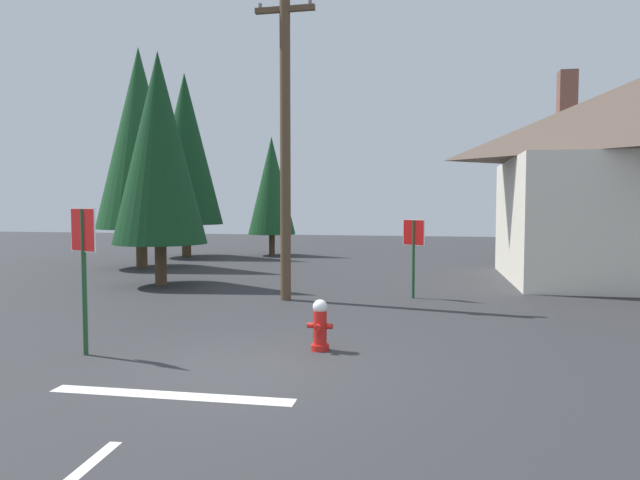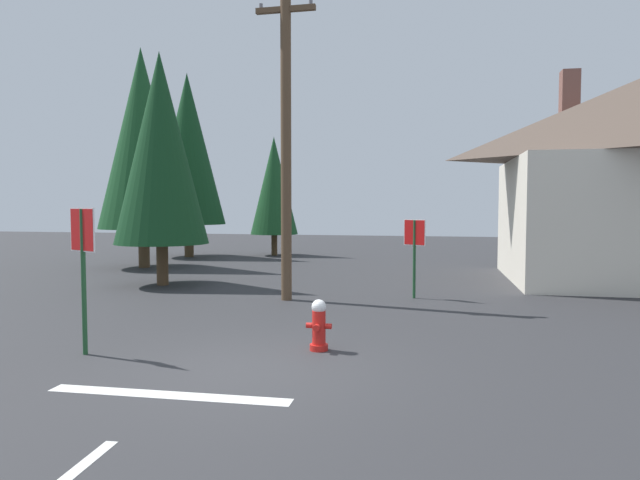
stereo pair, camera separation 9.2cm
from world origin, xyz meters
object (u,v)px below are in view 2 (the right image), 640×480
Objects in this scene: utility_pole at (286,139)px; pine_tree_short_left at (142,139)px; stop_sign_near at (83,250)px; pine_tree_tall_left at (188,149)px; stop_sign_far at (415,242)px; fire_hydrant at (319,325)px; pine_tree_mid_left at (274,186)px; pine_tree_far_center at (161,149)px.

pine_tree_short_left is (-7.91, 6.58, 0.93)m from utility_pole.
stop_sign_near is 0.28× the size of pine_tree_tall_left.
stop_sign_near is 8.83m from stop_sign_far.
pine_tree_mid_left is at bearing 109.33° from fire_hydrant.
pine_tree_far_center is at bearing 157.34° from utility_pole.
pine_tree_far_center is at bearing -91.26° from pine_tree_mid_left.
fire_hydrant is at bearing -46.41° from pine_tree_far_center.
pine_tree_far_center reaches higher than fire_hydrant.
fire_hydrant is at bearing -102.08° from stop_sign_far.
stop_sign_near is 14.57m from pine_tree_short_left.
pine_tree_short_left is at bearing -117.88° from pine_tree_mid_left.
pine_tree_mid_left is at bearing 62.12° from pine_tree_short_left.
utility_pole is at bearing 73.89° from stop_sign_near.
pine_tree_short_left is (-11.23, 5.57, 3.69)m from stop_sign_far.
pine_tree_short_left reaches higher than stop_sign_near.
utility_pole is at bearing 111.75° from fire_hydrant.
pine_tree_mid_left is at bearing 108.38° from utility_pole.
stop_sign_far is 0.36× the size of pine_tree_mid_left.
pine_tree_tall_left is (-8.26, 11.51, 0.99)m from utility_pole.
utility_pole is at bearing -39.75° from pine_tree_short_left.
pine_tree_short_left reaches higher than pine_tree_far_center.
utility_pole is at bearing -162.99° from stop_sign_far.
pine_tree_mid_left is at bearing 97.65° from stop_sign_near.
fire_hydrant is 0.42× the size of stop_sign_far.
stop_sign_near reaches higher than stop_sign_far.
pine_tree_mid_left is (3.87, 1.72, -1.75)m from pine_tree_tall_left.
pine_tree_far_center is at bearing 109.36° from stop_sign_near.
fire_hydrant is 20.10m from pine_tree_tall_left.
fire_hydrant is at bearing -49.53° from pine_tree_short_left.
stop_sign_near is at bearing -69.90° from pine_tree_tall_left.
pine_tree_short_left is (-6.13, 12.77, 3.44)m from stop_sign_near.
pine_tree_short_left reaches higher than stop_sign_far.
pine_tree_tall_left reaches higher than fire_hydrant.
utility_pole is (-2.02, 5.06, 3.85)m from fire_hydrant.
stop_sign_near is 19.67m from pine_tree_mid_left.
pine_tree_tall_left reaches higher than pine_tree_far_center.
fire_hydrant is at bearing -58.18° from pine_tree_tall_left.
pine_tree_tall_left reaches higher than pine_tree_mid_left.
pine_tree_short_left is (0.35, -4.93, -0.06)m from pine_tree_tall_left.
utility_pole reaches higher than stop_sign_far.
fire_hydrant is 0.12× the size of pine_tree_far_center.
pine_tree_mid_left is at bearing 88.74° from pine_tree_far_center.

